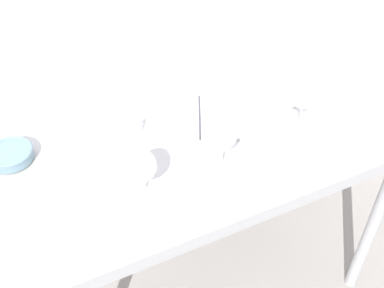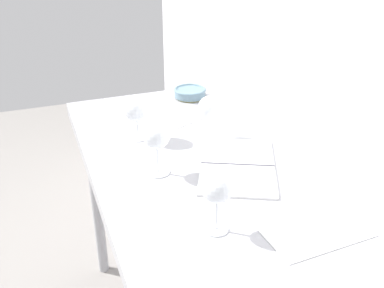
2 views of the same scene
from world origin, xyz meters
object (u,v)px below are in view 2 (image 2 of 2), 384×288
Objects in this scene: open_notebook at (237,165)px; wine_glass_far_left at (209,109)px; wine_glass_near_center at (157,137)px; tasting_bowl at (190,92)px; wine_glass_near_right at (217,189)px; wine_glass_near_left at (137,109)px; tasting_sheet_upper at (315,231)px; tasting_sheet_lower at (169,121)px.

wine_glass_far_left is at bearing -153.27° from open_notebook.
wine_glass_near_center reaches higher than tasting_bowl.
wine_glass_far_left is 0.54m from wine_glass_near_right.
wine_glass_near_right reaches higher than tasting_bowl.
wine_glass_near_left is 0.62× the size of tasting_sheet_upper.
wine_glass_near_center reaches higher than open_notebook.
wine_glass_near_right is at bearing -30.36° from tasting_sheet_lower.
tasting_bowl is (-0.57, 0.32, -0.10)m from wine_glass_near_center.
open_notebook is 0.43m from tasting_sheet_lower.
tasting_sheet_upper is 1.19× the size of tasting_sheet_lower.
open_notebook is at bearing -176.62° from tasting_sheet_upper.
wine_glass_near_left reaches higher than tasting_sheet_lower.
open_notebook is at bearing 1.27° from wine_glass_far_left.
wine_glass_near_right is 0.28m from tasting_sheet_upper.
open_notebook is at bearing -6.09° from tasting_bowl.
open_notebook reaches higher than tasting_sheet_lower.
wine_glass_near_center is 0.53m from tasting_sheet_upper.
wine_glass_far_left reaches higher than tasting_sheet_upper.
tasting_sheet_upper is (0.60, 0.05, -0.11)m from wine_glass_far_left.
tasting_sheet_upper is at bearing -1.34° from tasting_bowl.
wine_glass_near_right is (0.51, -0.19, 0.01)m from wine_glass_far_left.
wine_glass_near_right is at bearing -115.05° from tasting_sheet_upper.
wine_glass_near_center is at bearing -76.25° from open_notebook.
wine_glass_near_left reaches higher than tasting_bowl.
tasting_sheet_upper and tasting_sheet_lower have the same top height.
wine_glass_near_left is at bearing -108.10° from wine_glass_far_left.
tasting_bowl reaches higher than tasting_sheet_upper.
open_notebook is (0.05, 0.25, -0.12)m from wine_glass_near_center.
tasting_sheet_lower is (-0.11, 0.15, -0.11)m from wine_glass_near_left.
wine_glass_near_center is 0.77× the size of tasting_sheet_lower.
tasting_bowl is (-0.32, 0.32, -0.09)m from wine_glass_near_left.
wine_glass_near_left is at bearing -44.95° from tasting_bowl.
open_notebook is 1.62× the size of tasting_sheet_upper.
wine_glass_near_right reaches higher than tasting_sheet_upper.
wine_glass_far_left is 0.23m from tasting_sheet_lower.
tasting_bowl is at bearing 163.96° from wine_glass_near_right.
wine_glass_far_left is 1.13× the size of tasting_bowl.
wine_glass_near_center is 0.65× the size of tasting_sheet_upper.
wine_glass_far_left is at bearing 125.79° from wine_glass_near_center.
wine_glass_near_right is 0.94m from tasting_bowl.
tasting_bowl is at bearing 175.40° from tasting_sheet_upper.
tasting_bowl reaches higher than tasting_sheet_lower.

